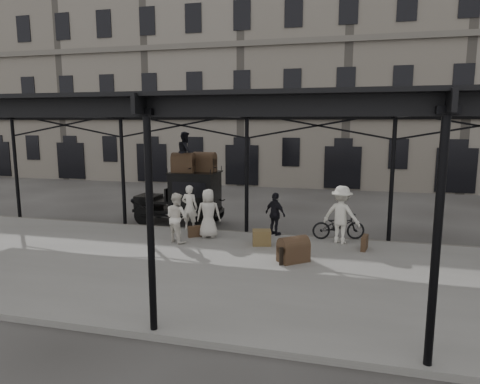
% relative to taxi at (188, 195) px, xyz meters
% --- Properties ---
extents(ground, '(120.00, 120.00, 0.00)m').
position_rel_taxi_xyz_m(ground, '(2.78, -3.24, -1.20)').
color(ground, '#383533').
rests_on(ground, ground).
extents(platform, '(28.00, 8.00, 0.15)m').
position_rel_taxi_xyz_m(platform, '(2.78, -5.24, -1.13)').
color(platform, slate).
rests_on(platform, ground).
extents(canopy, '(22.50, 9.00, 4.74)m').
position_rel_taxi_xyz_m(canopy, '(2.78, -4.96, 3.39)').
color(canopy, black).
rests_on(canopy, ground).
extents(building_frontage, '(64.00, 8.00, 14.00)m').
position_rel_taxi_xyz_m(building_frontage, '(2.78, 14.76, 5.80)').
color(building_frontage, slate).
rests_on(building_frontage, ground).
extents(taxi, '(3.65, 1.55, 2.18)m').
position_rel_taxi_xyz_m(taxi, '(0.00, 0.00, 0.00)').
color(taxi, black).
rests_on(taxi, ground).
extents(porter_left, '(0.63, 0.42, 1.70)m').
position_rel_taxi_xyz_m(porter_left, '(0.62, -1.44, -0.20)').
color(porter_left, silver).
rests_on(porter_left, platform).
extents(porter_midleft, '(1.03, 0.95, 1.69)m').
position_rel_taxi_xyz_m(porter_midleft, '(0.82, -3.15, -0.21)').
color(porter_midleft, silver).
rests_on(porter_midleft, platform).
extents(porter_centre, '(0.94, 0.71, 1.72)m').
position_rel_taxi_xyz_m(porter_centre, '(1.66, -2.32, -0.19)').
color(porter_centre, beige).
rests_on(porter_centre, platform).
extents(porter_official, '(0.96, 0.82, 1.55)m').
position_rel_taxi_xyz_m(porter_official, '(3.88, -1.44, -0.28)').
color(porter_official, black).
rests_on(porter_official, platform).
extents(porter_right, '(1.42, 1.09, 1.94)m').
position_rel_taxi_xyz_m(porter_right, '(6.19, -1.92, -0.08)').
color(porter_right, silver).
rests_on(porter_right, platform).
extents(bicycle, '(1.91, 1.06, 0.95)m').
position_rel_taxi_xyz_m(bicycle, '(6.10, -1.44, -0.58)').
color(bicycle, black).
rests_on(bicycle, platform).
extents(porter_roof, '(0.82, 0.93, 1.61)m').
position_rel_taxi_xyz_m(porter_roof, '(-0.03, -0.10, 1.78)').
color(porter_roof, black).
rests_on(porter_roof, taxi).
extents(steamer_trunk_roof_near, '(0.93, 0.61, 0.65)m').
position_rel_taxi_xyz_m(steamer_trunk_roof_near, '(-0.08, -0.25, 1.30)').
color(steamer_trunk_roof_near, '#442C20').
rests_on(steamer_trunk_roof_near, taxi).
extents(steamer_trunk_roof_far, '(0.93, 0.60, 0.66)m').
position_rel_taxi_xyz_m(steamer_trunk_roof_far, '(0.67, 0.20, 1.31)').
color(steamer_trunk_roof_far, '#442C20').
rests_on(steamer_trunk_roof_far, taxi).
extents(steamer_trunk_platform, '(0.99, 0.95, 0.63)m').
position_rel_taxi_xyz_m(steamer_trunk_platform, '(4.90, -4.25, -0.74)').
color(steamer_trunk_platform, '#442C20').
rests_on(steamer_trunk_platform, platform).
extents(wicker_hamper, '(0.69, 0.58, 0.50)m').
position_rel_taxi_xyz_m(wicker_hamper, '(3.66, -2.80, -0.80)').
color(wicker_hamper, brown).
rests_on(wicker_hamper, platform).
extents(suitcase_upright, '(0.25, 0.62, 0.45)m').
position_rel_taxi_xyz_m(suitcase_upright, '(6.94, -2.51, -0.83)').
color(suitcase_upright, '#442C20').
rests_on(suitcase_upright, platform).
extents(suitcase_flat, '(0.57, 0.48, 0.40)m').
position_rel_taxi_xyz_m(suitcase_flat, '(1.22, -2.36, -0.85)').
color(suitcase_flat, '#442C20').
rests_on(suitcase_flat, platform).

